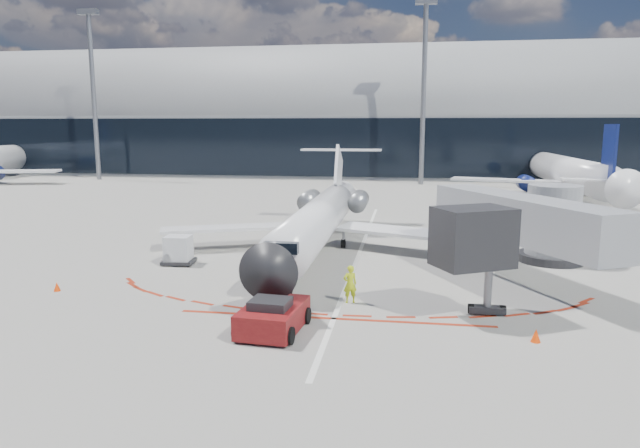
# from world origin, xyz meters

# --- Properties ---
(ground) EXTENTS (260.00, 260.00, 0.00)m
(ground) POSITION_xyz_m (0.00, 0.00, 0.00)
(ground) COLOR gray
(ground) RESTS_ON ground
(apron_centerline) EXTENTS (0.25, 40.00, 0.01)m
(apron_centerline) POSITION_xyz_m (0.00, 2.00, 0.01)
(apron_centerline) COLOR silver
(apron_centerline) RESTS_ON ground
(apron_stop_bar) EXTENTS (14.00, 0.25, 0.01)m
(apron_stop_bar) POSITION_xyz_m (0.00, -11.50, 0.01)
(apron_stop_bar) COLOR maroon
(apron_stop_bar) RESTS_ON ground
(terminal_building) EXTENTS (150.00, 24.15, 24.00)m
(terminal_building) POSITION_xyz_m (0.00, 64.97, 8.52)
(terminal_building) COLOR gray
(terminal_building) RESTS_ON ground
(jet_bridge) EXTENTS (10.03, 15.20, 4.90)m
(jet_bridge) POSITION_xyz_m (9.79, -3.01, 3.01)
(jet_bridge) COLOR #919399
(jet_bridge) RESTS_ON ground
(light_mast_west) EXTENTS (0.70, 0.70, 25.00)m
(light_mast_west) POSITION_xyz_m (-45.00, 48.00, 12.50)
(light_mast_west) COLOR slate
(light_mast_west) RESTS_ON ground
(light_mast_centre) EXTENTS (0.70, 0.70, 25.00)m
(light_mast_centre) POSITION_xyz_m (5.00, 48.00, 12.50)
(light_mast_centre) COLOR slate
(light_mast_centre) RESTS_ON ground
(regional_jet) EXTENTS (22.26, 27.45, 6.87)m
(regional_jet) POSITION_xyz_m (-2.68, 1.93, 2.30)
(regional_jet) COLOR white
(regional_jet) RESTS_ON ground
(pushback_tug) EXTENTS (2.71, 5.77, 1.48)m
(pushback_tug) POSITION_xyz_m (-2.28, -13.44, 0.65)
(pushback_tug) COLOR #5A0C0F
(pushback_tug) RESTS_ON ground
(ramp_worker) EXTENTS (0.78, 0.65, 1.84)m
(ramp_worker) POSITION_xyz_m (0.47, -9.08, 0.92)
(ramp_worker) COLOR #BFD616
(ramp_worker) RESTS_ON ground
(uld_container) EXTENTS (2.00, 1.75, 1.76)m
(uld_container) POSITION_xyz_m (-10.70, -2.98, 0.87)
(uld_container) COLOR black
(uld_container) RESTS_ON ground
(safety_cone_left) EXTENTS (0.34, 0.34, 0.47)m
(safety_cone_left) POSITION_xyz_m (-14.62, -9.45, 0.24)
(safety_cone_left) COLOR #FE3F05
(safety_cone_left) RESTS_ON ground
(safety_cone_right) EXTENTS (0.39, 0.39, 0.54)m
(safety_cone_right) POSITION_xyz_m (8.20, -13.02, 0.27)
(safety_cone_right) COLOR #FE3F05
(safety_cone_right) RESTS_ON ground
(bg_airliner_1) EXTENTS (32.95, 34.89, 10.66)m
(bg_airliner_1) POSITION_xyz_m (22.67, 38.86, 5.33)
(bg_airliner_1) COLOR white
(bg_airliner_1) RESTS_ON ground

